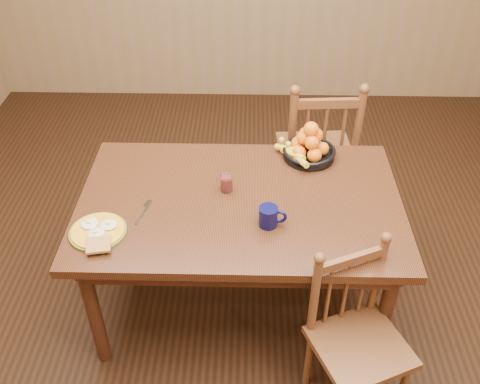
{
  "coord_description": "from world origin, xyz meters",
  "views": [
    {
      "loc": [
        0.05,
        -2.05,
        2.43
      ],
      "look_at": [
        0.0,
        0.0,
        0.8
      ],
      "focal_mm": 40.0,
      "sensor_mm": 36.0,
      "label": 1
    }
  ],
  "objects_px": {
    "breakfast_plate": "(98,232)",
    "dining_table": "(240,213)",
    "chair_far": "(317,153)",
    "coffee_mug": "(269,216)",
    "chair_near": "(356,338)",
    "fruit_bowl": "(308,147)"
  },
  "relations": [
    {
      "from": "chair_far",
      "to": "fruit_bowl",
      "type": "xyz_separation_m",
      "value": [
        -0.11,
        -0.4,
        0.31
      ]
    },
    {
      "from": "dining_table",
      "to": "fruit_bowl",
      "type": "height_order",
      "value": "fruit_bowl"
    },
    {
      "from": "dining_table",
      "to": "breakfast_plate",
      "type": "relative_size",
      "value": 5.4
    },
    {
      "from": "chair_far",
      "to": "chair_near",
      "type": "bearing_deg",
      "value": 88.9
    },
    {
      "from": "chair_near",
      "to": "fruit_bowl",
      "type": "relative_size",
      "value": 2.67
    },
    {
      "from": "chair_near",
      "to": "breakfast_plate",
      "type": "height_order",
      "value": "chair_near"
    },
    {
      "from": "dining_table",
      "to": "breakfast_plate",
      "type": "distance_m",
      "value": 0.7
    },
    {
      "from": "chair_far",
      "to": "coffee_mug",
      "type": "bearing_deg",
      "value": 67.05
    },
    {
      "from": "dining_table",
      "to": "chair_far",
      "type": "distance_m",
      "value": 0.92
    },
    {
      "from": "coffee_mug",
      "to": "chair_far",
      "type": "bearing_deg",
      "value": 70.88
    },
    {
      "from": "breakfast_plate",
      "to": "dining_table",
      "type": "bearing_deg",
      "value": 21.82
    },
    {
      "from": "dining_table",
      "to": "breakfast_plate",
      "type": "bearing_deg",
      "value": -158.18
    },
    {
      "from": "dining_table",
      "to": "coffee_mug",
      "type": "distance_m",
      "value": 0.26
    },
    {
      "from": "fruit_bowl",
      "to": "chair_near",
      "type": "bearing_deg",
      "value": -79.58
    },
    {
      "from": "chair_near",
      "to": "coffee_mug",
      "type": "relative_size",
      "value": 6.48
    },
    {
      "from": "dining_table",
      "to": "breakfast_plate",
      "type": "height_order",
      "value": "breakfast_plate"
    },
    {
      "from": "chair_far",
      "to": "coffee_mug",
      "type": "relative_size",
      "value": 7.76
    },
    {
      "from": "coffee_mug",
      "to": "fruit_bowl",
      "type": "xyz_separation_m",
      "value": [
        0.22,
        0.56,
        0.02
      ]
    },
    {
      "from": "chair_far",
      "to": "chair_near",
      "type": "relative_size",
      "value": 1.2
    },
    {
      "from": "chair_near",
      "to": "fruit_bowl",
      "type": "height_order",
      "value": "fruit_bowl"
    },
    {
      "from": "fruit_bowl",
      "to": "dining_table",
      "type": "bearing_deg",
      "value": -133.49
    },
    {
      "from": "dining_table",
      "to": "chair_near",
      "type": "relative_size",
      "value": 1.85
    }
  ]
}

